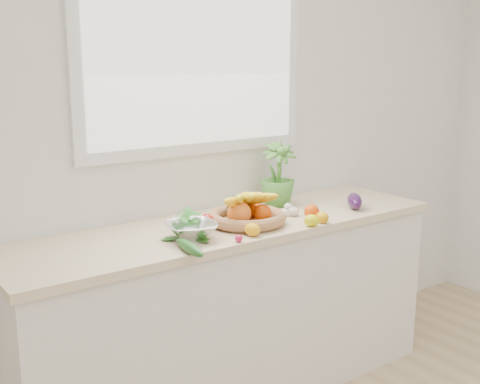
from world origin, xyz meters
TOP-DOWN VIEW (x-y plane):
  - back_wall at (0.00, 2.25)m, footprint 4.50×0.02m
  - counter_cabinet at (0.00, 1.95)m, footprint 2.20×0.58m
  - countertop at (0.00, 1.95)m, footprint 2.24×0.62m
  - window_frame at (0.00, 2.23)m, footprint 1.30×0.03m
  - window_pane at (0.00, 2.21)m, footprint 1.18×0.01m
  - orange_loose at (0.37, 1.77)m, footprint 0.08×0.08m
  - lemon_a at (-0.04, 1.71)m, footprint 0.08×0.09m
  - lemon_b at (0.36, 1.68)m, footprint 0.06×0.07m
  - lemon_c at (0.28, 1.67)m, footprint 0.09×0.09m
  - apple at (-0.15, 1.92)m, footprint 0.09×0.09m
  - ginger at (-0.02, 1.80)m, footprint 0.11×0.09m
  - garlic_a at (0.29, 1.89)m, footprint 0.06×0.06m
  - garlic_b at (0.39, 1.97)m, footprint 0.05×0.05m
  - garlic_c at (0.34, 1.86)m, footprint 0.07×0.07m
  - eggplant at (0.71, 1.80)m, footprint 0.18×0.20m
  - cucumber at (-0.39, 1.67)m, footprint 0.08×0.25m
  - radish at (-0.15, 1.67)m, footprint 0.04×0.04m
  - potted_herb at (0.42, 2.09)m, footprint 0.23×0.23m
  - fruit_basket at (0.05, 1.88)m, footprint 0.49×0.49m
  - colander_with_spinach at (-0.28, 1.83)m, footprint 0.27×0.27m

SIDE VIEW (x-z plane):
  - counter_cabinet at x=0.00m, z-range 0.00..0.86m
  - countertop at x=0.00m, z-range 0.86..0.90m
  - ginger at x=-0.02m, z-range 0.90..0.93m
  - radish at x=-0.15m, z-range 0.90..0.93m
  - garlic_a at x=0.29m, z-range 0.90..0.94m
  - garlic_b at x=0.39m, z-range 0.90..0.94m
  - cucumber at x=-0.39m, z-range 0.90..0.95m
  - garlic_c at x=0.34m, z-range 0.90..0.95m
  - lemon_b at x=0.36m, z-range 0.90..0.96m
  - lemon_c at x=0.28m, z-range 0.90..0.96m
  - lemon_a at x=-0.04m, z-range 0.90..0.96m
  - apple at x=-0.15m, z-range 0.90..0.97m
  - orange_loose at x=0.37m, z-range 0.90..0.98m
  - eggplant at x=0.71m, z-range 0.90..0.98m
  - fruit_basket at x=0.05m, z-range 0.86..1.05m
  - colander_with_spinach at x=-0.28m, z-range 0.90..1.02m
  - potted_herb at x=0.42m, z-range 0.90..1.24m
  - back_wall at x=0.00m, z-range 0.00..2.70m
  - window_frame at x=0.00m, z-range 1.20..2.30m
  - window_pane at x=0.00m, z-range 1.26..2.24m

